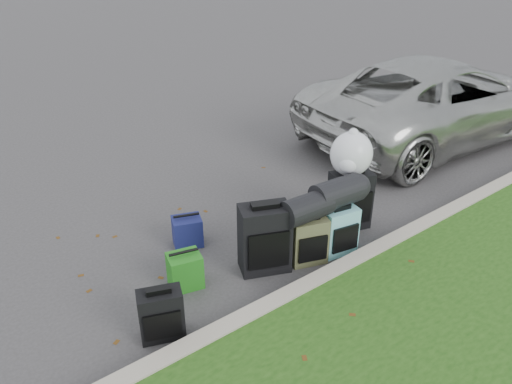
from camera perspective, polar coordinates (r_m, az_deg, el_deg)
ground at (r=5.87m, az=1.97°, el=-5.20°), size 120.00×120.00×0.00m
curb at (r=5.23m, az=8.98°, el=-9.24°), size 120.00×0.18×0.15m
suv at (r=8.96m, az=20.12°, el=9.94°), size 5.05×2.62×1.36m
suitcase_small_black at (r=4.53m, az=-10.78°, el=-13.59°), size 0.43×0.33×0.48m
suitcase_large_black_left at (r=5.17m, az=0.99°, el=-5.34°), size 0.60×0.49×0.74m
suitcase_olive at (r=5.36m, az=5.99°, el=-5.51°), size 0.44×0.36×0.53m
suitcase_teal at (r=5.55m, az=9.46°, el=-4.39°), size 0.42×0.30×0.55m
suitcase_large_black_right at (r=6.00m, az=10.67°, el=-0.94°), size 0.54×0.41×0.71m
tote_green at (r=5.09m, az=-8.11°, el=-8.88°), size 0.37×0.33×0.37m
tote_navy at (r=5.71m, az=-7.85°, el=-4.48°), size 0.39×0.35×0.34m
duffel_left at (r=5.12m, az=5.82°, el=-1.84°), size 0.55×0.32×0.29m
duffel_right at (r=5.38m, az=9.29°, el=-0.11°), size 0.59×0.36×0.32m
trash_bag at (r=5.72m, az=10.85°, el=4.30°), size 0.49×0.49×0.49m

